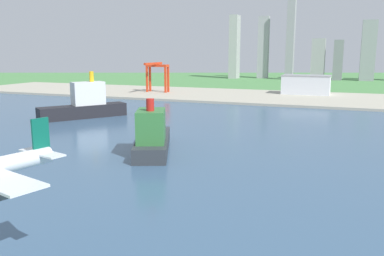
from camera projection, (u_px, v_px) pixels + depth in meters
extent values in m
plane|color=#4C8749|center=(246.00, 129.00, 265.99)|extent=(2400.00, 2400.00, 0.00)
cube|color=#385675|center=(219.00, 149.00, 211.13)|extent=(840.00, 360.00, 0.15)
cube|color=#ACA794|center=(288.00, 98.00, 439.45)|extent=(840.00, 140.00, 2.50)
cube|color=#0C5947|center=(41.00, 138.00, 87.26)|extent=(1.54, 4.04, 8.86)
cube|color=silver|center=(42.00, 153.00, 87.88)|extent=(13.06, 6.85, 0.36)
cylinder|color=#4C4F54|center=(3.00, 195.00, 71.36)|extent=(3.19, 5.09, 2.03)
cube|color=black|center=(83.00, 111.00, 311.21)|extent=(50.22, 63.79, 10.03)
cube|color=silver|center=(88.00, 93.00, 311.19)|extent=(23.64, 26.82, 17.90)
cylinder|color=yellow|center=(92.00, 77.00, 310.62)|extent=(3.38, 3.38, 8.02)
cube|color=#2D3338|center=(153.00, 144.00, 207.73)|extent=(37.08, 59.28, 7.33)
cube|color=#337238|center=(151.00, 126.00, 194.74)|extent=(20.34, 24.30, 15.71)
cylinder|color=red|center=(150.00, 105.00, 189.89)|extent=(3.80, 3.80, 5.86)
cube|color=red|center=(147.00, 79.00, 488.91)|extent=(2.20, 2.20, 30.70)
cube|color=red|center=(165.00, 80.00, 479.94)|extent=(2.20, 2.20, 30.70)
cube|color=red|center=(150.00, 79.00, 496.23)|extent=(2.20, 2.20, 30.70)
cube|color=red|center=(168.00, 80.00, 487.26)|extent=(2.20, 2.20, 30.70)
cube|color=red|center=(157.00, 66.00, 484.94)|extent=(27.36, 10.00, 2.80)
cube|color=red|center=(153.00, 64.00, 474.46)|extent=(2.60, 43.55, 2.60)
cube|color=silver|center=(306.00, 85.00, 465.08)|extent=(53.55, 29.37, 20.89)
cube|color=gray|center=(307.00, 76.00, 463.01)|extent=(54.62, 29.96, 1.20)
cube|color=#A9A9AB|center=(234.00, 47.00, 775.12)|extent=(15.89, 26.65, 120.75)
cube|color=#A19FA9|center=(263.00, 48.00, 779.30)|extent=(20.29, 14.48, 119.23)
cube|color=#95939E|center=(291.00, 37.00, 737.02)|extent=(14.08, 18.71, 156.20)
cube|color=#9F9DA3|center=(318.00, 59.00, 750.17)|extent=(23.84, 26.28, 75.75)
cube|color=gray|center=(338.00, 60.00, 730.63)|extent=(16.48, 22.27, 72.84)
cube|color=#92979C|center=(368.00, 51.00, 711.37)|extent=(24.64, 25.81, 106.46)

